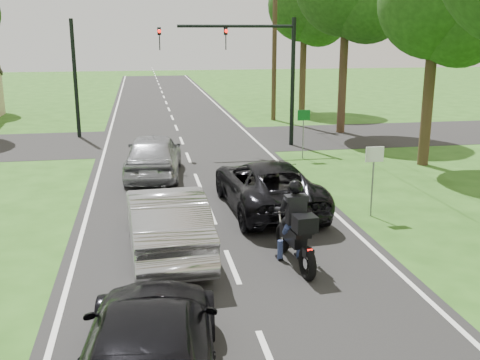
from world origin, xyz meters
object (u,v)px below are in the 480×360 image
motorcycle_rider (296,233)px  traffic_signal (254,59)px  dark_car_behind (149,348)px  utility_pole_far (275,36)px  silver_sedan (166,221)px  dark_suv (267,185)px  silver_suv (154,155)px  sign_white (374,164)px  sign_green (304,122)px

motorcycle_rider → traffic_signal: bearing=77.7°
dark_car_behind → utility_pole_far: size_ratio=0.52×
silver_sedan → traffic_signal: bearing=-113.8°
motorcycle_rider → dark_car_behind: bearing=-133.8°
dark_suv → dark_car_behind: 9.47m
silver_suv → sign_white: sign_white is taller
motorcycle_rider → sign_green: bearing=68.1°
motorcycle_rider → silver_sedan: bearing=150.8°
motorcycle_rider → dark_car_behind: 5.52m
traffic_signal → sign_white: 11.39m
motorcycle_rider → traffic_signal: (1.86, 14.18, 3.31)m
silver_suv → sign_green: sign_green is taller
traffic_signal → sign_white: bearing=-83.0°
dark_suv → traffic_signal: traffic_signal is taller
dark_suv → silver_suv: bearing=-56.8°
motorcycle_rider → sign_green: sign_green is taller
traffic_signal → motorcycle_rider: bearing=-97.5°
sign_white → sign_green: size_ratio=1.00×
dark_car_behind → sign_green: 16.95m
dark_suv → sign_white: size_ratio=2.60×
silver_suv → sign_green: bearing=-155.9°
silver_suv → utility_pole_far: 15.83m
dark_car_behind → traffic_signal: bearing=-101.1°
silver_suv → traffic_signal: size_ratio=0.77×
motorcycle_rider → silver_sedan: motorcycle_rider is taller
silver_sedan → dark_car_behind: silver_sedan is taller
dark_car_behind → sign_white: (6.69, 7.46, 0.84)m
silver_suv → silver_sedan: bearing=96.6°
silver_sedan → utility_pole_far: (7.67, 20.86, 4.23)m
dark_suv → utility_pole_far: (4.42, 17.79, 4.30)m
dark_car_behind → sign_white: sign_white is taller
silver_sedan → silver_suv: (-0.09, 7.72, 0.01)m
dark_car_behind → utility_pole_far: 28.05m
motorcycle_rider → sign_white: (3.22, 3.17, 0.77)m
motorcycle_rider → sign_white: bearing=39.7°
sign_green → silver_sedan: bearing=-122.9°
motorcycle_rider → silver_suv: bearing=103.7°
dark_car_behind → silver_suv: bearing=-86.8°
silver_sedan → sign_white: sign_white is taller
silver_sedan → sign_green: 11.74m
motorcycle_rider → sign_green: size_ratio=1.15×
dark_suv → dark_car_behind: size_ratio=1.07×
silver_suv → traffic_signal: (4.90, 5.13, 3.28)m
dark_suv → silver_sedan: silver_sedan is taller
dark_suv → sign_green: sign_green is taller
silver_suv → sign_white: bearing=142.7°
dark_suv → sign_white: bearing=154.7°
silver_suv → motorcycle_rider: bearing=114.5°
utility_pole_far → sign_white: (-1.50, -19.02, -3.49)m
silver_sedan → silver_suv: size_ratio=1.03×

